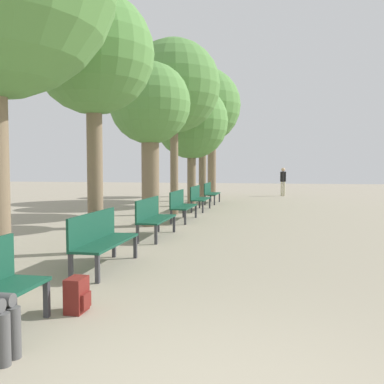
{
  "coord_description": "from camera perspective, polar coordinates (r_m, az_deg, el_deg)",
  "views": [
    {
      "loc": [
        0.56,
        -2.82,
        1.72
      ],
      "look_at": [
        -0.77,
        4.19,
        1.29
      ],
      "focal_mm": 40.0,
      "sensor_mm": 36.0,
      "label": 1
    }
  ],
  "objects": [
    {
      "name": "bench_row_2",
      "position": [
        10.36,
        -5.23,
        -3.07
      ],
      "size": [
        0.51,
        1.85,
        0.95
      ],
      "color": "#144733",
      "rests_on": "ground_plane"
    },
    {
      "name": "bench_row_4",
      "position": [
        16.57,
        0.86,
        -0.6
      ],
      "size": [
        0.51,
        1.85,
        0.95
      ],
      "color": "#144733",
      "rests_on": "ground_plane"
    },
    {
      "name": "tree_row_2",
      "position": [
        12.43,
        -5.63,
        11.19
      ],
      "size": [
        2.32,
        2.32,
        4.67
      ],
      "color": "#7A664C",
      "rests_on": "ground_plane"
    },
    {
      "name": "tree_row_5",
      "position": [
        21.54,
        1.42,
        11.37
      ],
      "size": [
        3.76,
        3.76,
        6.59
      ],
      "color": "#7A664C",
      "rests_on": "ground_plane"
    },
    {
      "name": "bench_row_1",
      "position": [
        7.37,
        -12.1,
        -5.81
      ],
      "size": [
        0.51,
        1.85,
        0.95
      ],
      "color": "#144733",
      "rests_on": "ground_plane"
    },
    {
      "name": "bench_row_5",
      "position": [
        19.71,
        2.45,
        0.05
      ],
      "size": [
        0.51,
        1.85,
        0.95
      ],
      "color": "#144733",
      "rests_on": "ground_plane"
    },
    {
      "name": "backpack",
      "position": [
        5.36,
        -15.07,
        -13.14
      ],
      "size": [
        0.24,
        0.3,
        0.41
      ],
      "color": "maroon",
      "rests_on": "ground_plane"
    },
    {
      "name": "tree_row_6",
      "position": [
        24.71,
        2.67,
        9.31
      ],
      "size": [
        2.23,
        2.23,
        5.53
      ],
      "color": "#7A664C",
      "rests_on": "ground_plane"
    },
    {
      "name": "bench_row_3",
      "position": [
        13.44,
        -1.48,
        -1.56
      ],
      "size": [
        0.51,
        1.85,
        0.95
      ],
      "color": "#144733",
      "rests_on": "ground_plane"
    },
    {
      "name": "pedestrian_near",
      "position": [
        25.06,
        12.05,
        1.6
      ],
      "size": [
        0.33,
        0.29,
        1.63
      ],
      "color": "beige",
      "rests_on": "ground_plane"
    },
    {
      "name": "tree_row_4",
      "position": [
        18.56,
        -0.06,
        9.25
      ],
      "size": [
        3.15,
        3.15,
        5.19
      ],
      "color": "#7A664C",
      "rests_on": "ground_plane"
    },
    {
      "name": "tree_row_3",
      "position": [
        15.5,
        -2.41,
        13.88
      ],
      "size": [
        3.27,
        3.27,
        6.18
      ],
      "color": "#7A664C",
      "rests_on": "ground_plane"
    },
    {
      "name": "tree_row_1",
      "position": [
        8.93,
        -13.02,
        17.3
      ],
      "size": [
        2.37,
        2.37,
        5.11
      ],
      "color": "#7A664C",
      "rests_on": "ground_plane"
    }
  ]
}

